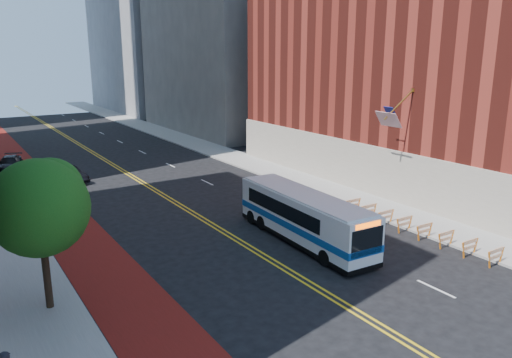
{
  "coord_description": "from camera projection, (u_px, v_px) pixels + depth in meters",
  "views": [
    {
      "loc": [
        -14.46,
        -15.8,
        11.17
      ],
      "look_at": [
        0.87,
        8.0,
        3.88
      ],
      "focal_mm": 35.0,
      "sensor_mm": 36.0,
      "label": 1
    }
  ],
  "objects": [
    {
      "name": "ground",
      "position": [
        333.0,
        298.0,
        23.23
      ],
      "size": [
        160.0,
        160.0,
        0.0
      ],
      "primitive_type": "plane",
      "color": "black",
      "rests_on": "ground"
    },
    {
      "name": "sidewalk_right",
      "position": [
        232.0,
        157.0,
        53.93
      ],
      "size": [
        4.0,
        140.0,
        0.15
      ],
      "primitive_type": "cube",
      "color": "gray",
      "rests_on": "ground"
    },
    {
      "name": "bus_lane_paint",
      "position": [
        33.0,
        183.0,
        43.4
      ],
      "size": [
        3.6,
        140.0,
        0.01
      ],
      "primitive_type": "cube",
      "color": "#5E140D",
      "rests_on": "ground"
    },
    {
      "name": "center_line_inner",
      "position": [
        122.0,
        172.0,
        47.56
      ],
      "size": [
        0.14,
        140.0,
        0.01
      ],
      "primitive_type": "cube",
      "color": "gold",
      "rests_on": "ground"
    },
    {
      "name": "center_line_outer",
      "position": [
        126.0,
        171.0,
        47.75
      ],
      "size": [
        0.14,
        140.0,
        0.01
      ],
      "primitive_type": "cube",
      "color": "gold",
      "rests_on": "ground"
    },
    {
      "name": "lane_dashes",
      "position": [
        142.0,
        152.0,
        56.68
      ],
      "size": [
        0.14,
        98.2,
        0.01
      ],
      "color": "silver",
      "rests_on": "ground"
    },
    {
      "name": "brick_building",
      "position": [
        441.0,
        53.0,
        41.77
      ],
      "size": [
        18.73,
        36.0,
        22.0
      ],
      "color": "maroon",
      "rests_on": "ground"
    },
    {
      "name": "construction_barriers",
      "position": [
        414.0,
        225.0,
        30.88
      ],
      "size": [
        1.42,
        10.91,
        1.0
      ],
      "color": "orange",
      "rests_on": "ground"
    },
    {
      "name": "street_tree",
      "position": [
        40.0,
        204.0,
        21.03
      ],
      "size": [
        4.2,
        4.2,
        6.7
      ],
      "color": "black",
      "rests_on": "sidewalk_left"
    },
    {
      "name": "transit_bus",
      "position": [
        303.0,
        216.0,
        29.85
      ],
      "size": [
        2.85,
        11.02,
        3.0
      ],
      "rotation": [
        0.0,
        0.0,
        -0.04
      ],
      "color": "white",
      "rests_on": "ground"
    },
    {
      "name": "car_a",
      "position": [
        26.0,
        190.0,
        38.85
      ],
      "size": [
        1.99,
        4.03,
        1.32
      ],
      "primitive_type": "imported",
      "rotation": [
        0.0,
        0.0,
        0.11
      ],
      "color": "black",
      "rests_on": "ground"
    },
    {
      "name": "car_b",
      "position": [
        68.0,
        175.0,
        43.4
      ],
      "size": [
        2.86,
        4.59,
        1.43
      ],
      "primitive_type": "imported",
      "rotation": [
        0.0,
        0.0,
        0.34
      ],
      "color": "black",
      "rests_on": "ground"
    },
    {
      "name": "car_c",
      "position": [
        9.0,
        164.0,
        47.84
      ],
      "size": [
        3.23,
        5.01,
        1.35
      ],
      "primitive_type": "imported",
      "rotation": [
        0.0,
        0.0,
        -0.31
      ],
      "color": "black",
      "rests_on": "ground"
    }
  ]
}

